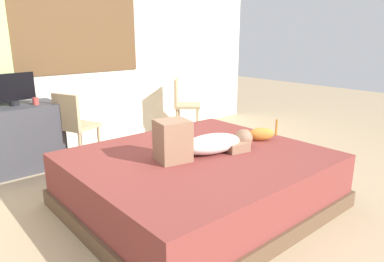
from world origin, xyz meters
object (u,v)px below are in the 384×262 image
object	(u,v)px
tv_monitor	(12,89)
chair_spare	(183,102)
cup	(36,101)
desk	(18,138)
chair_by_desk	(74,123)
bed	(198,180)
cat	(259,134)
person_lying	(202,142)

from	to	relation	value
tv_monitor	chair_spare	world-z (taller)	tv_monitor
cup	desk	bearing A→B (deg)	155.16
chair_by_desk	chair_spare	size ratio (longest dim) A/B	1.00
cup	chair_by_desk	distance (m)	0.47
chair_by_desk	chair_spare	xyz separation A→B (m)	(1.76, 0.18, 0.00)
cup	chair_by_desk	xyz separation A→B (m)	(0.33, -0.20, -0.27)
desk	chair_spare	size ratio (longest dim) A/B	1.05
tv_monitor	chair_by_desk	xyz separation A→B (m)	(0.53, -0.30, -0.41)
bed	cup	world-z (taller)	cup
cat	chair_by_desk	world-z (taller)	chair_by_desk
tv_monitor	chair_by_desk	bearing A→B (deg)	-29.57
cat	desk	distance (m)	2.67
tv_monitor	chair_spare	distance (m)	2.33
chair_by_desk	tv_monitor	bearing A→B (deg)	150.43
desk	cup	xyz separation A→B (m)	(0.21, -0.10, 0.41)
bed	chair_spare	bearing A→B (deg)	54.01
bed	cat	world-z (taller)	cat
cup	chair_spare	world-z (taller)	chair_spare
person_lying	chair_spare	xyz separation A→B (m)	(1.34, 1.90, -0.09)
chair_spare	cat	bearing A→B (deg)	-107.90
bed	desk	bearing A→B (deg)	115.62
person_lying	cup	bearing A→B (deg)	111.53
bed	chair_by_desk	distance (m)	1.75
chair_by_desk	cup	bearing A→B (deg)	148.74
bed	desk	size ratio (longest dim) A/B	2.34
person_lying	cup	world-z (taller)	person_lying
bed	tv_monitor	xyz separation A→B (m)	(-0.93, 1.98, 0.68)
cat	tv_monitor	size ratio (longest dim) A/B	0.65
desk	chair_by_desk	xyz separation A→B (m)	(0.54, -0.30, 0.14)
desk	chair_by_desk	bearing A→B (deg)	-28.85
cat	cup	distance (m)	2.47
person_lying	tv_monitor	size ratio (longest dim) A/B	1.96
person_lying	cat	world-z (taller)	person_lying
cup	chair_spare	bearing A→B (deg)	-0.58
bed	chair_spare	distance (m)	2.32
chair_spare	chair_by_desk	bearing A→B (deg)	-174.20
bed	cat	size ratio (longest dim) A/B	6.73
desk	tv_monitor	bearing A→B (deg)	-0.00
cat	cup	bearing A→B (deg)	126.58
chair_by_desk	chair_spare	world-z (taller)	same
desk	person_lying	bearing A→B (deg)	-64.35
cat	chair_spare	xyz separation A→B (m)	(0.63, 1.95, -0.05)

